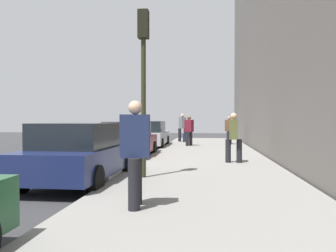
{
  "coord_description": "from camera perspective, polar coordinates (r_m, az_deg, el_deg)",
  "views": [
    {
      "loc": [
        -13.45,
        -3.29,
        1.6
      ],
      "look_at": [
        0.78,
        -1.74,
        1.33
      ],
      "focal_mm": 37.22,
      "sensor_mm": 36.0,
      "label": 1
    }
  ],
  "objects": [
    {
      "name": "traffic_light_pole",
      "position": [
        8.84,
        -4.03,
        10.06
      ],
      "size": [
        0.35,
        0.26,
        4.17
      ],
      "color": "#2D2D19",
      "rests_on": "sidewalk"
    },
    {
      "name": "sidewalk",
      "position": [
        13.53,
        6.25,
        -5.41
      ],
      "size": [
        28.0,
        4.6,
        0.15
      ],
      "primitive_type": "cube",
      "color": "gray",
      "rests_on": "ground"
    },
    {
      "name": "pedestrian_olive_coat",
      "position": [
        11.9,
        10.71,
        -1.64
      ],
      "size": [
        0.48,
        0.55,
        1.67
      ],
      "color": "black",
      "rests_on": "sidewalk"
    },
    {
      "name": "pedestrian_burgundy_coat",
      "position": [
        19.36,
        3.47,
        -0.62
      ],
      "size": [
        0.5,
        0.53,
        1.66
      ],
      "color": "black",
      "rests_on": "sidewalk"
    },
    {
      "name": "parked_car_maroon",
      "position": [
        14.34,
        -6.48,
        -2.32
      ],
      "size": [
        4.13,
        1.93,
        1.51
      ],
      "color": "black",
      "rests_on": "ground"
    },
    {
      "name": "pedestrian_navy_coat",
      "position": [
        5.76,
        -5.39,
        -4.01
      ],
      "size": [
        0.58,
        0.5,
        1.76
      ],
      "color": "black",
      "rests_on": "sidewalk"
    },
    {
      "name": "lane_stripe_centre",
      "position": [
        15.02,
        -19.5,
        -5.1
      ],
      "size": [
        28.0,
        0.14,
        0.01
      ],
      "primitive_type": "cube",
      "color": "gold",
      "rests_on": "ground"
    },
    {
      "name": "parked_car_silver",
      "position": [
        19.58,
        -3.09,
        -1.4
      ],
      "size": [
        4.65,
        1.92,
        1.51
      ],
      "color": "black",
      "rests_on": "ground"
    },
    {
      "name": "snow_bank_curb",
      "position": [
        10.84,
        -7.71,
        -6.84
      ],
      "size": [
        4.66,
        0.56,
        0.22
      ],
      "primitive_type": "cube",
      "color": "white",
      "rests_on": "ground"
    },
    {
      "name": "pedestrian_brown_coat",
      "position": [
        20.73,
        9.98,
        -0.54
      ],
      "size": [
        0.52,
        0.52,
        1.64
      ],
      "color": "black",
      "rests_on": "sidewalk"
    },
    {
      "name": "pedestrian_grey_coat",
      "position": [
        23.09,
        2.38,
        -0.1
      ],
      "size": [
        0.59,
        0.56,
        1.84
      ],
      "color": "black",
      "rests_on": "sidewalk"
    },
    {
      "name": "ground_plane",
      "position": [
        13.94,
        -7.51,
        -5.54
      ],
      "size": [
        56.0,
        56.0,
        0.0
      ],
      "primitive_type": "plane",
      "color": "#333335"
    },
    {
      "name": "parked_car_navy",
      "position": [
        8.98,
        -14.28,
        -4.35
      ],
      "size": [
        4.24,
        1.96,
        1.51
      ],
      "color": "black",
      "rests_on": "ground"
    },
    {
      "name": "rolling_suitcase",
      "position": [
        22.58,
        2.74,
        -1.97
      ],
      "size": [
        0.34,
        0.22,
        0.87
      ],
      "color": "#191E38",
      "rests_on": "sidewalk"
    }
  ]
}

